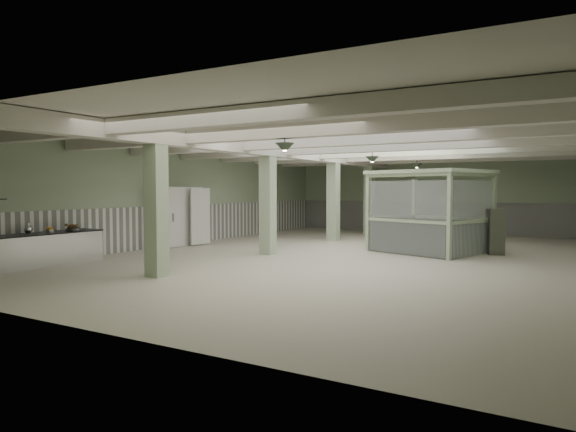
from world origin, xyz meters
The scene contains 29 objects.
floor centered at (0.00, 0.00, 0.00)m, with size 20.00×20.00×0.00m, color beige.
ceiling centered at (0.00, 0.00, 3.60)m, with size 14.00×20.00×0.02m, color beige.
wall_back centered at (0.00, 10.00, 1.80)m, with size 14.00×0.02×3.60m, color #9AB08D.
wall_front centered at (0.00, -10.00, 1.80)m, with size 14.00×0.02×3.60m, color #9AB08D.
wall_left centered at (-7.00, 0.00, 1.80)m, with size 0.02×20.00×3.60m, color #9AB08D.
wainscot_left centered at (-6.97, 0.00, 0.75)m, with size 0.05×19.90×1.50m, color white.
wainscot_back centered at (0.00, 9.97, 0.75)m, with size 13.90×0.05×1.50m, color white.
girder centered at (-2.50, 0.00, 3.38)m, with size 0.45×19.90×0.40m, color beige.
beam_a centered at (0.00, -7.50, 3.42)m, with size 13.90×0.35×0.32m, color beige.
beam_b centered at (0.00, -5.00, 3.42)m, with size 13.90×0.35×0.32m, color beige.
beam_c centered at (0.00, -2.50, 3.42)m, with size 13.90×0.35×0.32m, color beige.
beam_d centered at (0.00, 0.00, 3.42)m, with size 13.90×0.35×0.32m, color beige.
beam_e centered at (0.00, 2.50, 3.42)m, with size 13.90×0.35×0.32m, color beige.
beam_f centered at (0.00, 5.00, 3.42)m, with size 13.90×0.35×0.32m, color beige.
beam_g centered at (0.00, 7.50, 3.42)m, with size 13.90×0.35×0.32m, color beige.
column_a centered at (-2.50, -6.00, 1.80)m, with size 0.42×0.42×3.60m, color #AAC09B.
column_b centered at (-2.50, -1.00, 1.80)m, with size 0.42×0.42×3.60m, color #AAC09B.
column_c centered at (-2.50, 4.00, 1.80)m, with size 0.42×0.42×3.60m, color #AAC09B.
column_d centered at (-2.50, 8.00, 1.80)m, with size 0.42×0.42×3.60m, color #AAC09B.
pendant_front centered at (0.50, -5.00, 3.05)m, with size 0.44×0.44×0.22m, color #304131.
pendant_mid centered at (0.50, 0.50, 3.05)m, with size 0.44×0.44×0.22m, color #304131.
pendant_back centered at (0.50, 5.50, 3.05)m, with size 0.44×0.44×0.22m, color #304131.
prep_counter centered at (-6.54, -7.00, 0.46)m, with size 0.86×4.91×0.91m.
pitcher_near centered at (-6.65, -6.60, 1.05)m, with size 0.20×0.23×0.30m, color silver, non-canonical shape.
veg_colander centered at (-6.40, -5.38, 1.00)m, with size 0.44×0.44×0.20m, color #393A3E, non-canonical shape.
orange_bowl centered at (-6.51, -6.05, 0.94)m, with size 0.23×0.23×0.08m, color #B2B2B7.
walkin_cooler centered at (-6.62, -0.80, 1.10)m, with size 0.86×2.40×2.20m.
guard_booth centered at (1.90, 2.21, 1.83)m, with size 4.15×3.83×2.74m.
filing_cabinet centered at (3.91, 2.67, 0.74)m, with size 0.48×0.68×1.47m, color #505345.
Camera 1 is at (6.43, -15.05, 2.11)m, focal length 32.00 mm.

